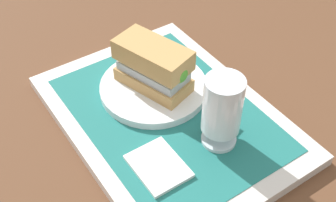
# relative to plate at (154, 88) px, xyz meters

# --- Properties ---
(ground_plane) EXTENTS (3.00, 3.00, 0.00)m
(ground_plane) POSITION_rel_plate_xyz_m (0.06, -0.01, -0.03)
(ground_plane) COLOR brown
(tray) EXTENTS (0.44, 0.32, 0.02)m
(tray) POSITION_rel_plate_xyz_m (0.06, -0.01, -0.02)
(tray) COLOR silver
(tray) RESTS_ON ground_plane
(placemat) EXTENTS (0.38, 0.27, 0.00)m
(placemat) POSITION_rel_plate_xyz_m (0.06, -0.01, -0.01)
(placemat) COLOR #1E6B66
(placemat) RESTS_ON tray
(plate) EXTENTS (0.19, 0.19, 0.01)m
(plate) POSITION_rel_plate_xyz_m (0.00, 0.00, 0.00)
(plate) COLOR white
(plate) RESTS_ON placemat
(sandwich) EXTENTS (0.14, 0.10, 0.08)m
(sandwich) POSITION_rel_plate_xyz_m (0.00, 0.00, 0.05)
(sandwich) COLOR tan
(sandwich) RESTS_ON plate
(beer_glass) EXTENTS (0.06, 0.06, 0.12)m
(beer_glass) POSITION_rel_plate_xyz_m (0.16, 0.02, 0.06)
(beer_glass) COLOR silver
(beer_glass) RESTS_ON placemat
(napkin_folded) EXTENTS (0.09, 0.07, 0.01)m
(napkin_folded) POSITION_rel_plate_xyz_m (0.15, -0.09, -0.00)
(napkin_folded) COLOR white
(napkin_folded) RESTS_ON placemat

